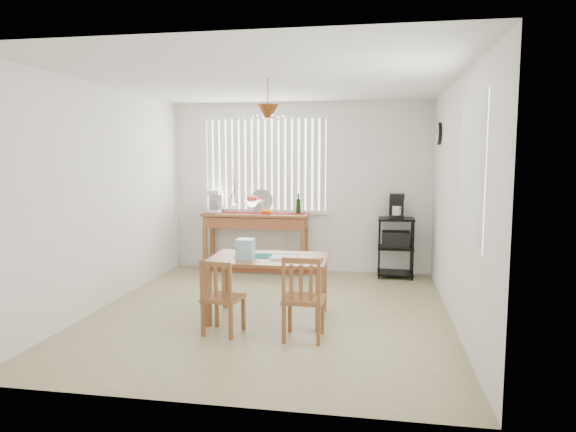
% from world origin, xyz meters
% --- Properties ---
extents(ground, '(4.00, 4.50, 0.01)m').
position_xyz_m(ground, '(0.00, 0.00, -0.01)').
color(ground, tan).
extents(room_shell, '(4.20, 4.70, 2.70)m').
position_xyz_m(room_shell, '(0.00, 0.02, 1.69)').
color(room_shell, white).
rests_on(room_shell, ground).
extents(sideboard, '(1.62, 0.45, 0.91)m').
position_xyz_m(sideboard, '(-0.65, 2.00, 0.68)').
color(sideboard, brown).
rests_on(sideboard, ground).
extents(sideboard_items, '(1.53, 0.38, 0.70)m').
position_xyz_m(sideboard_items, '(-0.93, 2.02, 1.05)').
color(sideboard_items, maroon).
rests_on(sideboard_items, sideboard).
extents(wire_cart, '(0.52, 0.41, 0.88)m').
position_xyz_m(wire_cart, '(1.46, 2.00, 0.53)').
color(wire_cart, black).
rests_on(wire_cart, ground).
extents(cart_items, '(0.21, 0.25, 0.36)m').
position_xyz_m(cart_items, '(1.46, 2.01, 1.05)').
color(cart_items, black).
rests_on(cart_items, wire_cart).
extents(dining_table, '(1.30, 0.85, 0.68)m').
position_xyz_m(dining_table, '(0.02, -0.21, 0.60)').
color(dining_table, brown).
rests_on(dining_table, ground).
extents(table_items, '(0.99, 0.45, 0.22)m').
position_xyz_m(table_items, '(-0.10, -0.33, 0.76)').
color(table_items, '#126366').
rests_on(table_items, dining_table).
extents(chair_left, '(0.40, 0.40, 0.77)m').
position_xyz_m(chair_left, '(-0.34, -0.81, 0.38)').
color(chair_left, brown).
rests_on(chair_left, ground).
extents(chair_right, '(0.39, 0.39, 0.84)m').
position_xyz_m(chair_right, '(0.49, -0.83, 0.41)').
color(chair_right, brown).
rests_on(chair_right, ground).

